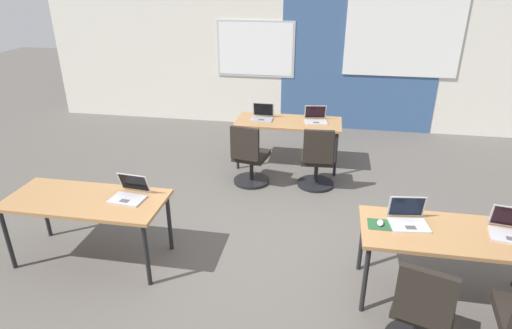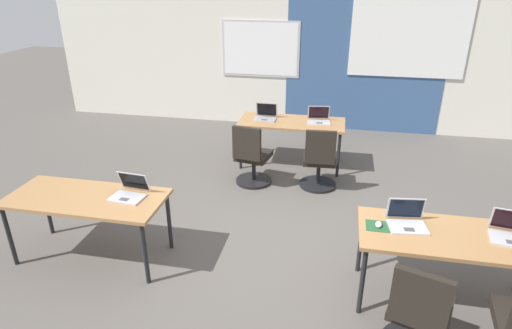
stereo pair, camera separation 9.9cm
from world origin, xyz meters
name	(u,v)px [view 1 (the left image)]	position (x,y,z in m)	size (l,w,h in m)	color
ground_plane	(266,242)	(0.00, 0.00, 0.00)	(24.00, 24.00, 0.00)	#56514C
back_wall_assembly	(303,53)	(0.03, 4.20, 1.41)	(10.00, 0.27, 2.80)	silver
desk_near_left	(86,204)	(-1.75, -0.60, 0.66)	(1.60, 0.70, 0.72)	#A37547
desk_near_right	(453,238)	(1.75, -0.60, 0.66)	(1.60, 0.70, 0.72)	#A37547
desk_far_center	(288,125)	(0.00, 2.20, 0.66)	(1.60, 0.70, 0.72)	#A37547
laptop_far_left	(262,116)	(-0.41, 2.23, 0.77)	(0.33, 0.28, 0.23)	#9E9EA3
chair_far_left	(250,160)	(-0.46, 1.40, 0.38)	(0.52, 0.57, 0.92)	black
laptop_near_left_inner	(130,193)	(-1.32, -0.50, 0.77)	(0.36, 0.34, 0.23)	#B7B7BC
laptop_near_right_end	(511,230)	(2.21, -0.55, 0.77)	(0.37, 0.33, 0.23)	#B7B7BC
laptop_near_right_inner	(408,219)	(1.37, -0.52, 0.77)	(0.36, 0.31, 0.24)	silver
mousepad_near_right_inner	(380,225)	(1.12, -0.58, 0.72)	(0.22, 0.19, 0.00)	#23512D
mouse_near_right_inner	(380,223)	(1.12, -0.58, 0.74)	(0.07, 0.11, 0.03)	silver
chair_near_right_inner	(422,316)	(1.41, -1.30, 0.38)	(0.56, 0.61, 0.92)	black
laptop_far_right	(316,118)	(0.41, 2.24, 0.77)	(0.37, 0.33, 0.23)	#B7B7BC
chair_far_right	(317,163)	(0.48, 1.47, 0.38)	(0.52, 0.55, 0.92)	black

